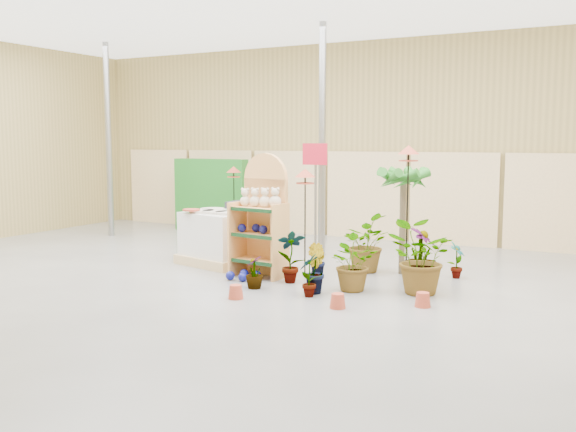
% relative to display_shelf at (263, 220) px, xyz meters
% --- Properties ---
extents(room, '(15.20, 12.10, 4.70)m').
position_rel_display_shelf_xyz_m(room, '(0.05, -0.36, 1.28)').
color(room, slate).
rests_on(room, ground).
extents(display_shelf, '(0.92, 0.65, 2.05)m').
position_rel_display_shelf_xyz_m(display_shelf, '(0.00, 0.00, 0.00)').
color(display_shelf, '#E29C55').
rests_on(display_shelf, ground).
extents(teddy_bears, '(0.76, 0.20, 0.32)m').
position_rel_display_shelf_xyz_m(teddy_bears, '(0.03, -0.10, 0.36)').
color(teddy_bears, beige).
rests_on(teddy_bears, display_shelf).
extents(gazing_balls_shelf, '(0.75, 0.26, 0.14)m').
position_rel_display_shelf_xyz_m(gazing_balls_shelf, '(-0.00, -0.12, -0.13)').
color(gazing_balls_shelf, navy).
rests_on(gazing_balls_shelf, display_shelf).
extents(gazing_balls_floor, '(0.63, 0.39, 0.15)m').
position_rel_display_shelf_xyz_m(gazing_balls_floor, '(-0.04, -0.49, -0.86)').
color(gazing_balls_floor, navy).
rests_on(gazing_balls_floor, ground).
extents(pallet_stack, '(1.57, 1.41, 1.00)m').
position_rel_display_shelf_xyz_m(pallet_stack, '(-1.21, 0.52, -0.46)').
color(pallet_stack, '#D4B47D').
rests_on(pallet_stack, ground).
extents(charcoal_planters, '(0.80, 0.50, 1.00)m').
position_rel_display_shelf_xyz_m(charcoal_planters, '(-1.79, 2.03, -0.52)').
color(charcoal_planters, '#25252C').
rests_on(charcoal_planters, ground).
extents(trellis_stock, '(2.00, 0.30, 1.80)m').
position_rel_display_shelf_xyz_m(trellis_stock, '(-3.75, 3.93, -0.04)').
color(trellis_stock, '#1D6A1F').
rests_on(trellis_stock, ground).
extents(offer_sign, '(0.50, 0.08, 2.20)m').
position_rel_display_shelf_xyz_m(offer_sign, '(0.15, 1.71, 0.63)').
color(offer_sign, gray).
rests_on(offer_sign, ground).
extents(bird_table_front, '(0.34, 0.34, 1.80)m').
position_rel_display_shelf_xyz_m(bird_table_front, '(0.68, 0.21, 0.73)').
color(bird_table_front, black).
rests_on(bird_table_front, ground).
extents(bird_table_right, '(0.34, 0.34, 2.18)m').
position_rel_display_shelf_xyz_m(bird_table_right, '(2.31, 0.52, 1.09)').
color(bird_table_right, black).
rests_on(bird_table_right, ground).
extents(bird_table_back, '(0.34, 0.34, 1.67)m').
position_rel_display_shelf_xyz_m(bird_table_back, '(-2.59, 3.17, 0.61)').
color(bird_table_back, black).
rests_on(bird_table_back, ground).
extents(palm, '(0.70, 0.70, 1.91)m').
position_rel_display_shelf_xyz_m(palm, '(2.02, 1.20, 0.71)').
color(palm, brown).
rests_on(palm, ground).
extents(potted_plant_0, '(0.54, 0.52, 0.86)m').
position_rel_display_shelf_xyz_m(potted_plant_0, '(0.67, -0.27, -0.51)').
color(potted_plant_0, '#257520').
rests_on(potted_plant_0, ground).
extents(potted_plant_1, '(0.44, 0.46, 0.66)m').
position_rel_display_shelf_xyz_m(potted_plant_1, '(1.30, -0.73, -0.60)').
color(potted_plant_1, '#257520').
rests_on(potted_plant_1, ground).
extents(potted_plant_2, '(0.98, 0.94, 0.84)m').
position_rel_display_shelf_xyz_m(potted_plant_2, '(1.70, -0.34, -0.52)').
color(potted_plant_2, '#257520').
rests_on(potted_plant_2, ground).
extents(potted_plant_3, '(0.61, 0.61, 0.91)m').
position_rel_display_shelf_xyz_m(potted_plant_3, '(2.53, 0.56, -0.48)').
color(potted_plant_3, '#257520').
rests_on(potted_plant_3, ground).
extents(potted_plant_4, '(0.26, 0.35, 0.62)m').
position_rel_display_shelf_xyz_m(potted_plant_4, '(2.93, 1.27, -0.63)').
color(potted_plant_4, '#257520').
rests_on(potted_plant_4, ground).
extents(potted_plant_5, '(0.36, 0.32, 0.56)m').
position_rel_display_shelf_xyz_m(potted_plant_5, '(0.84, 0.31, -0.65)').
color(potted_plant_5, '#257520').
rests_on(potted_plant_5, ground).
extents(potted_plant_6, '(1.12, 1.16, 0.98)m').
position_rel_display_shelf_xyz_m(potted_plant_6, '(1.37, 1.09, -0.44)').
color(potted_plant_6, '#257520').
rests_on(potted_plant_6, ground).
extents(potted_plant_7, '(0.33, 0.33, 0.50)m').
position_rel_display_shelf_xyz_m(potted_plant_7, '(0.36, -0.89, -0.69)').
color(potted_plant_7, '#257520').
rests_on(potted_plant_7, ground).
extents(potted_plant_8, '(0.27, 0.36, 0.65)m').
position_rel_display_shelf_xyz_m(potted_plant_8, '(1.33, -0.97, -0.61)').
color(potted_plant_8, '#257520').
rests_on(potted_plant_8, ground).
extents(potted_plant_10, '(1.06, 0.95, 1.07)m').
position_rel_display_shelf_xyz_m(potted_plant_10, '(2.67, -0.08, -0.40)').
color(potted_plant_10, '#257520').
rests_on(potted_plant_10, ground).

